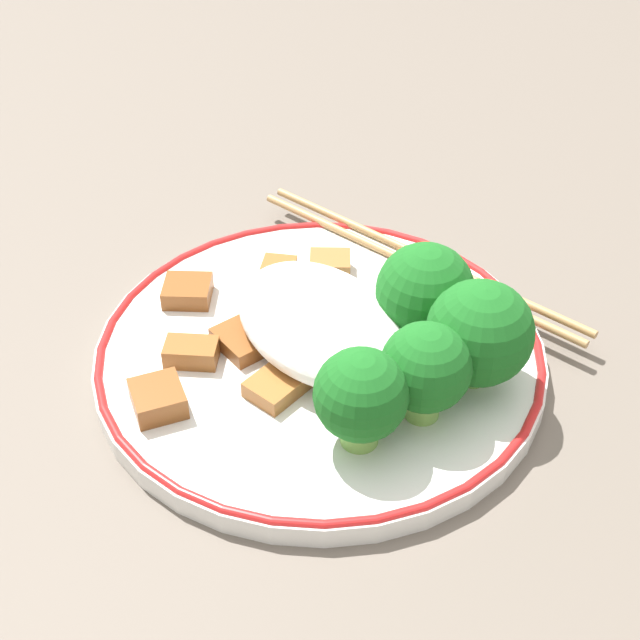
# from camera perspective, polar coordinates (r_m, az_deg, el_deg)

# --- Properties ---
(ground_plane) EXTENTS (3.00, 3.00, 0.00)m
(ground_plane) POSITION_cam_1_polar(r_m,az_deg,el_deg) (0.52, 0.00, -2.81)
(ground_plane) COLOR #665B51
(plate) EXTENTS (0.26, 0.26, 0.02)m
(plate) POSITION_cam_1_polar(r_m,az_deg,el_deg) (0.51, 0.00, -2.13)
(plate) COLOR white
(plate) RESTS_ON ground_plane
(rice_mound) EXTENTS (0.12, 0.08, 0.04)m
(rice_mound) POSITION_cam_1_polar(r_m,az_deg,el_deg) (0.50, -0.06, -0.12)
(rice_mound) COLOR white
(rice_mound) RESTS_ON plate
(broccoli_back_left) EXTENTS (0.05, 0.05, 0.06)m
(broccoli_back_left) POSITION_cam_1_polar(r_m,az_deg,el_deg) (0.44, 2.63, -4.92)
(broccoli_back_left) COLOR #72AD4C
(broccoli_back_left) RESTS_ON plate
(broccoli_back_center) EXTENTS (0.05, 0.05, 0.06)m
(broccoli_back_center) POSITION_cam_1_polar(r_m,az_deg,el_deg) (0.45, 6.78, -3.14)
(broccoli_back_center) COLOR #72AD4C
(broccoli_back_center) RESTS_ON plate
(broccoli_back_right) EXTENTS (0.06, 0.06, 0.06)m
(broccoli_back_right) POSITION_cam_1_polar(r_m,az_deg,el_deg) (0.47, 10.17, -0.84)
(broccoli_back_right) COLOR #72AD4C
(broccoli_back_right) RESTS_ON plate
(broccoli_mid_left) EXTENTS (0.06, 0.06, 0.06)m
(broccoli_mid_left) POSITION_cam_1_polar(r_m,az_deg,el_deg) (0.50, 6.73, 1.78)
(broccoli_mid_left) COLOR #72AD4C
(broccoli_mid_left) RESTS_ON plate
(meat_near_front) EXTENTS (0.04, 0.04, 0.01)m
(meat_near_front) POSITION_cam_1_polar(r_m,az_deg,el_deg) (0.55, -8.48, 1.84)
(meat_near_front) COLOR brown
(meat_near_front) RESTS_ON plate
(meat_near_left) EXTENTS (0.03, 0.03, 0.01)m
(meat_near_left) POSITION_cam_1_polar(r_m,az_deg,el_deg) (0.51, -4.96, -1.29)
(meat_near_left) COLOR brown
(meat_near_left) RESTS_ON plate
(meat_near_right) EXTENTS (0.04, 0.04, 0.01)m
(meat_near_right) POSITION_cam_1_polar(r_m,az_deg,el_deg) (0.55, -2.82, 2.61)
(meat_near_right) COLOR #995B28
(meat_near_right) RESTS_ON plate
(meat_near_back) EXTENTS (0.04, 0.04, 0.01)m
(meat_near_back) POSITION_cam_1_polar(r_m,az_deg,el_deg) (0.56, 5.99, 3.23)
(meat_near_back) COLOR brown
(meat_near_back) RESTS_ON plate
(meat_on_rice_edge) EXTENTS (0.03, 0.03, 0.01)m
(meat_on_rice_edge) POSITION_cam_1_polar(r_m,az_deg,el_deg) (0.56, 0.65, 3.52)
(meat_on_rice_edge) COLOR #9E6633
(meat_on_rice_edge) RESTS_ON plate
(meat_mid_left) EXTENTS (0.03, 0.03, 0.01)m
(meat_mid_left) POSITION_cam_1_polar(r_m,az_deg,el_deg) (0.48, -10.33, -4.97)
(meat_mid_left) COLOR brown
(meat_mid_left) RESTS_ON plate
(meat_mid_right) EXTENTS (0.03, 0.04, 0.01)m
(meat_mid_right) POSITION_cam_1_polar(r_m,az_deg,el_deg) (0.48, -2.50, -4.00)
(meat_mid_right) COLOR #995B28
(meat_mid_right) RESTS_ON plate
(meat_far_scatter) EXTENTS (0.03, 0.03, 0.01)m
(meat_far_scatter) POSITION_cam_1_polar(r_m,az_deg,el_deg) (0.50, -8.24, -2.06)
(meat_far_scatter) COLOR brown
(meat_far_scatter) RESTS_ON plate
(chopsticks) EXTENTS (0.24, 0.08, 0.01)m
(chopsticks) POSITION_cam_1_polar(r_m,az_deg,el_deg) (0.57, 6.19, 3.86)
(chopsticks) COLOR #AD8451
(chopsticks) RESTS_ON plate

